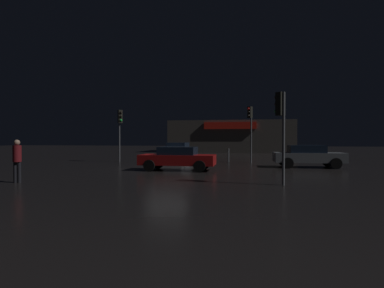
% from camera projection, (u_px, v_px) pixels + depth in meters
% --- Properties ---
extents(ground_plane, '(120.00, 120.00, 0.00)m').
position_uv_depth(ground_plane, '(166.00, 169.00, 18.68)').
color(ground_plane, black).
extents(store_building, '(16.52, 8.48, 4.28)m').
position_uv_depth(store_building, '(231.00, 137.00, 43.56)').
color(store_building, '#4C4742').
rests_on(store_building, ground).
extents(traffic_signal_opposite, '(0.41, 0.43, 4.32)m').
position_uv_depth(traffic_signal_opposite, '(250.00, 120.00, 23.68)').
color(traffic_signal_opposite, '#595B60').
rests_on(traffic_signal_opposite, ground).
extents(traffic_signal_cross_left, '(0.42, 0.42, 4.14)m').
position_uv_depth(traffic_signal_cross_left, '(120.00, 123.00, 24.62)').
color(traffic_signal_cross_left, '#595B60').
rests_on(traffic_signal_cross_left, ground).
extents(traffic_signal_cross_right, '(0.43, 0.41, 3.73)m').
position_uv_depth(traffic_signal_cross_right, '(281.00, 115.00, 12.42)').
color(traffic_signal_cross_right, '#595B60').
rests_on(traffic_signal_cross_right, ground).
extents(car_near, '(4.39, 1.98, 1.38)m').
position_uv_depth(car_near, '(178.00, 158.00, 18.10)').
color(car_near, '#A51414').
rests_on(car_near, ground).
extents(car_far, '(2.09, 4.50, 1.52)m').
position_uv_depth(car_far, '(177.00, 151.00, 26.83)').
color(car_far, '#B7B7BF').
rests_on(car_far, ground).
extents(car_crossing, '(4.39, 2.08, 1.44)m').
position_uv_depth(car_crossing, '(308.00, 156.00, 19.96)').
color(car_crossing, slate).
rests_on(car_crossing, ground).
extents(pedestrian, '(0.43, 0.43, 1.82)m').
position_uv_depth(pedestrian, '(17.00, 157.00, 13.05)').
color(pedestrian, black).
rests_on(pedestrian, ground).
extents(bollard_kerb_a, '(0.12, 0.12, 1.08)m').
position_uv_depth(bollard_kerb_a, '(228.00, 155.00, 24.53)').
color(bollard_kerb_a, '#595B60').
rests_on(bollard_kerb_a, ground).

